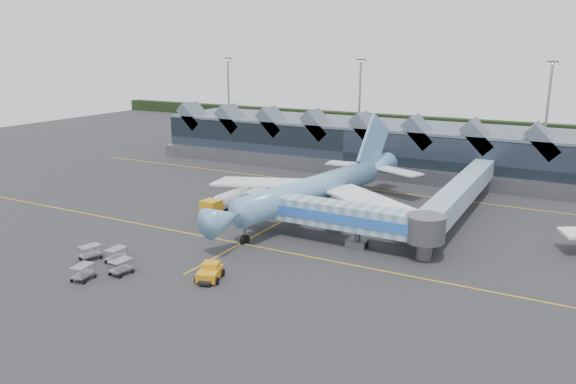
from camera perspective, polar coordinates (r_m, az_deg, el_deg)
The scene contains 10 objects.
ground at distance 81.60m, azimuth -1.72°, elevation -3.58°, with size 260.00×260.00×0.00m, color #242427.
taxi_stripes at distance 89.98m, azimuth 1.48°, elevation -1.84°, with size 120.00×60.00×0.01m.
tree_line_far at distance 182.72m, azimuth 16.02°, elevation 6.62°, with size 260.00×4.00×4.00m, color black.
terminal at distance 124.25m, azimuth 7.29°, elevation 4.92°, with size 90.00×22.25×12.52m.
light_masts at distance 131.64m, azimuth 20.66°, elevation 7.99°, with size 132.40×42.56×22.45m.
main_airliner at distance 86.52m, azimuth 3.07°, elevation 0.43°, with size 39.14×45.52×14.66m.
jet_bridge at distance 73.56m, azimuth 6.22°, elevation -2.62°, with size 28.07×4.84×5.69m.
fuel_truck at distance 87.66m, azimuth -6.12°, elevation -1.01°, with size 3.59×10.76×3.58m.
pushback_tug at distance 64.19m, azimuth -7.94°, elevation -8.09°, with size 3.56×4.52×1.82m.
baggage_carts at distance 69.89m, azimuth -18.30°, elevation -6.64°, with size 8.82×8.44×1.76m.
Camera 1 is at (39.18, -66.94, 25.33)m, focal length 35.00 mm.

